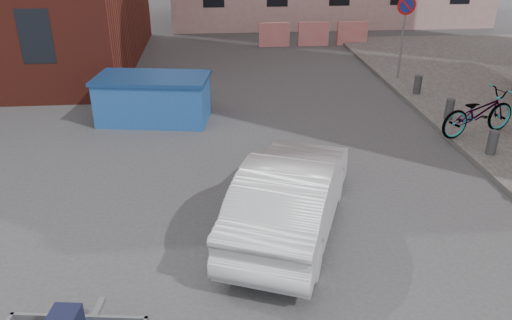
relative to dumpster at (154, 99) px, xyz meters
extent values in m
plane|color=#38383A|center=(1.77, -6.50, -0.62)|extent=(120.00, 120.00, 0.00)
cylinder|color=gray|center=(7.77, 3.00, 0.80)|extent=(0.07, 0.07, 2.60)
cylinder|color=red|center=(7.77, 2.98, 1.85)|extent=(0.60, 0.03, 0.60)
cylinder|color=navy|center=(7.77, 2.96, 1.85)|extent=(0.44, 0.03, 0.44)
cylinder|color=#3A3A3D|center=(7.77, -3.10, -0.22)|extent=(0.22, 0.22, 0.55)
cylinder|color=#3A3A3D|center=(7.77, -0.90, -0.22)|extent=(0.22, 0.22, 0.55)
cylinder|color=#3A3A3D|center=(7.77, 1.30, -0.22)|extent=(0.22, 0.22, 0.55)
cube|color=red|center=(4.27, 8.50, -0.12)|extent=(1.30, 0.18, 1.00)
cube|color=red|center=(5.97, 8.50, -0.12)|extent=(1.30, 0.18, 1.00)
cube|color=red|center=(7.67, 8.50, -0.12)|extent=(1.30, 0.18, 1.00)
cube|color=slate|center=(-0.01, -7.89, -0.22)|extent=(0.17, 0.70, 0.06)
cube|color=#2254A3|center=(0.00, 0.00, -0.05)|extent=(3.02, 1.83, 1.13)
cube|color=navy|center=(0.00, 0.00, 0.56)|extent=(3.13, 1.94, 0.09)
imported|color=#B5B7BD|center=(2.84, -5.50, 0.07)|extent=(2.87, 4.43, 1.38)
imported|color=black|center=(7.97, -1.96, 0.06)|extent=(2.26, 1.34, 1.12)
camera|label=1|loc=(1.58, -12.81, 4.25)|focal=35.00mm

